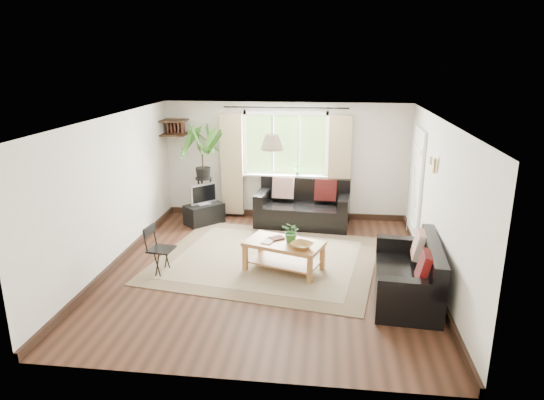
# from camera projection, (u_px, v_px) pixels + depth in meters

# --- Properties ---
(floor) EXTENTS (5.50, 5.50, 0.00)m
(floor) POSITION_uv_depth(u_px,v_px,m) (269.00, 270.00, 7.71)
(floor) COLOR black
(floor) RESTS_ON ground
(ceiling) EXTENTS (5.50, 5.50, 0.00)m
(ceiling) POSITION_uv_depth(u_px,v_px,m) (269.00, 119.00, 7.03)
(ceiling) COLOR white
(ceiling) RESTS_ON floor
(wall_back) EXTENTS (5.00, 0.02, 2.40)m
(wall_back) POSITION_uv_depth(u_px,v_px,m) (286.00, 161.00, 9.99)
(wall_back) COLOR silver
(wall_back) RESTS_ON floor
(wall_front) EXTENTS (5.00, 0.02, 2.40)m
(wall_front) POSITION_uv_depth(u_px,v_px,m) (234.00, 276.00, 4.75)
(wall_front) COLOR silver
(wall_front) RESTS_ON floor
(wall_left) EXTENTS (0.02, 5.50, 2.40)m
(wall_left) POSITION_uv_depth(u_px,v_px,m) (112.00, 193.00, 7.65)
(wall_left) COLOR silver
(wall_left) RESTS_ON floor
(wall_right) EXTENTS (0.02, 5.50, 2.40)m
(wall_right) POSITION_uv_depth(u_px,v_px,m) (438.00, 204.00, 7.08)
(wall_right) COLOR silver
(wall_right) RESTS_ON floor
(rug) EXTENTS (3.95, 3.53, 0.02)m
(rug) POSITION_uv_depth(u_px,v_px,m) (266.00, 259.00, 8.12)
(rug) COLOR #BCAF92
(rug) RESTS_ON floor
(window) EXTENTS (2.50, 0.16, 2.16)m
(window) POSITION_uv_depth(u_px,v_px,m) (286.00, 145.00, 9.85)
(window) COLOR white
(window) RESTS_ON wall_back
(door) EXTENTS (0.06, 0.96, 2.06)m
(door) POSITION_uv_depth(u_px,v_px,m) (416.00, 187.00, 8.76)
(door) COLOR silver
(door) RESTS_ON wall_right
(corner_shelf) EXTENTS (0.50, 0.50, 0.34)m
(corner_shelf) POSITION_uv_depth(u_px,v_px,m) (174.00, 127.00, 9.81)
(corner_shelf) COLOR black
(corner_shelf) RESTS_ON wall_back
(pendant_lamp) EXTENTS (0.36, 0.36, 0.54)m
(pendant_lamp) POSITION_uv_depth(u_px,v_px,m) (272.00, 138.00, 7.51)
(pendant_lamp) COLOR beige
(pendant_lamp) RESTS_ON ceiling
(wall_sconce) EXTENTS (0.12, 0.12, 0.28)m
(wall_sconce) POSITION_uv_depth(u_px,v_px,m) (433.00, 163.00, 7.22)
(wall_sconce) COLOR beige
(wall_sconce) RESTS_ON wall_right
(sofa_back) EXTENTS (1.90, 1.07, 0.86)m
(sofa_back) POSITION_uv_depth(u_px,v_px,m) (303.00, 205.00, 9.67)
(sofa_back) COLOR black
(sofa_back) RESTS_ON floor
(sofa_right) EXTENTS (1.74, 0.97, 0.79)m
(sofa_right) POSITION_uv_depth(u_px,v_px,m) (407.00, 271.00, 6.74)
(sofa_right) COLOR black
(sofa_right) RESTS_ON floor
(coffee_table) EXTENTS (1.34, 1.00, 0.49)m
(coffee_table) POSITION_uv_depth(u_px,v_px,m) (284.00, 256.00, 7.63)
(coffee_table) COLOR #985D31
(coffee_table) RESTS_ON floor
(table_plant) EXTENTS (0.39, 0.37, 0.33)m
(table_plant) POSITION_uv_depth(u_px,v_px,m) (292.00, 232.00, 7.51)
(table_plant) COLOR #2D6628
(table_plant) RESTS_ON coffee_table
(bowl) EXTENTS (0.46, 0.46, 0.08)m
(bowl) POSITION_uv_depth(u_px,v_px,m) (302.00, 245.00, 7.31)
(bowl) COLOR olive
(bowl) RESTS_ON coffee_table
(book_a) EXTENTS (0.21, 0.25, 0.02)m
(book_a) POSITION_uv_depth(u_px,v_px,m) (264.00, 241.00, 7.59)
(book_a) COLOR white
(book_a) RESTS_ON coffee_table
(book_b) EXTENTS (0.30, 0.29, 0.02)m
(book_b) POSITION_uv_depth(u_px,v_px,m) (274.00, 236.00, 7.76)
(book_b) COLOR #532621
(book_b) RESTS_ON coffee_table
(tv_stand) EXTENTS (0.83, 0.84, 0.41)m
(tv_stand) POSITION_uv_depth(u_px,v_px,m) (204.00, 214.00, 9.83)
(tv_stand) COLOR black
(tv_stand) RESTS_ON floor
(tv) EXTENTS (0.54, 0.55, 0.45)m
(tv) POSITION_uv_depth(u_px,v_px,m) (203.00, 194.00, 9.71)
(tv) COLOR #A5A5AA
(tv) RESTS_ON tv_stand
(palm_stand) EXTENTS (0.89, 0.89, 1.97)m
(palm_stand) POSITION_uv_depth(u_px,v_px,m) (203.00, 174.00, 9.81)
(palm_stand) COLOR black
(palm_stand) RESTS_ON floor
(folding_chair) EXTENTS (0.44, 0.44, 0.76)m
(folding_chair) POSITION_uv_depth(u_px,v_px,m) (161.00, 250.00, 7.51)
(folding_chair) COLOR black
(folding_chair) RESTS_ON floor
(sill_plant) EXTENTS (0.14, 0.10, 0.27)m
(sill_plant) POSITION_uv_depth(u_px,v_px,m) (297.00, 169.00, 9.88)
(sill_plant) COLOR #2D6023
(sill_plant) RESTS_ON window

